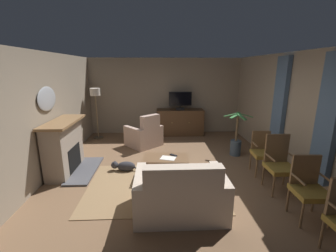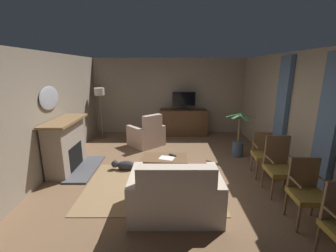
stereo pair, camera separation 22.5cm
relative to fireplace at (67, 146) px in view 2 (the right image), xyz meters
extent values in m
cube|color=brown|center=(2.29, -0.33, -0.57)|extent=(5.74, 7.41, 0.04)
cube|color=gray|center=(2.29, 3.13, 0.74)|extent=(5.74, 0.10, 2.58)
cube|color=gray|center=(-0.33, -0.33, 0.74)|extent=(0.10, 7.41, 2.58)
cube|color=gray|center=(4.91, -0.33, 0.74)|extent=(0.10, 7.41, 2.58)
cube|color=slate|center=(4.80, -1.27, 0.87)|extent=(0.10, 0.44, 2.16)
cube|color=slate|center=(4.80, 0.23, 0.87)|extent=(0.10, 0.44, 2.16)
cube|color=#8E704C|center=(1.94, -0.76, -0.55)|extent=(2.56, 1.96, 0.01)
cube|color=#4C4C51|center=(0.38, 0.00, -0.53)|extent=(0.50, 1.41, 0.04)
cube|color=gray|center=(-0.03, 0.00, 0.00)|extent=(0.41, 1.21, 1.11)
cube|color=black|center=(0.14, 0.00, -0.23)|extent=(0.10, 0.68, 0.52)
cube|color=olive|center=(0.01, 0.00, 0.58)|extent=(0.53, 1.37, 0.05)
ellipsoid|color=#B2B7BF|center=(-0.25, 0.00, 1.08)|extent=(0.06, 0.79, 0.50)
cube|color=#352315|center=(2.78, 2.78, -0.52)|extent=(1.52, 0.48, 0.06)
cube|color=#4C331E|center=(2.78, 2.78, -0.11)|extent=(1.58, 0.54, 0.88)
sphere|color=tan|center=(2.49, 2.50, -0.07)|extent=(0.03, 0.03, 0.03)
sphere|color=tan|center=(3.06, 2.50, -0.07)|extent=(0.03, 0.03, 0.03)
cube|color=black|center=(2.78, 2.73, 0.36)|extent=(0.27, 0.20, 0.06)
cylinder|color=black|center=(2.78, 2.73, 0.43)|extent=(0.04, 0.04, 0.08)
cube|color=black|center=(2.78, 2.73, 0.70)|extent=(0.76, 0.05, 0.46)
cube|color=black|center=(2.78, 2.70, 0.70)|extent=(0.72, 0.01, 0.42)
cube|color=brown|center=(2.18, -0.40, -0.11)|extent=(0.97, 0.61, 0.03)
cylinder|color=brown|center=(2.62, -0.21, -0.34)|extent=(0.04, 0.04, 0.43)
cylinder|color=brown|center=(1.78, -0.15, -0.34)|extent=(0.04, 0.04, 0.43)
cylinder|color=brown|center=(2.58, -0.65, -0.34)|extent=(0.04, 0.04, 0.43)
cylinder|color=brown|center=(1.75, -0.59, -0.34)|extent=(0.04, 0.04, 0.43)
cube|color=black|center=(2.35, -0.32, -0.08)|extent=(0.16, 0.15, 0.02)
cube|color=silver|center=(2.23, -0.45, -0.09)|extent=(0.35, 0.30, 0.01)
cube|color=#C6B29E|center=(2.36, -1.56, -0.34)|extent=(1.11, 0.94, 0.43)
cube|color=#C6B29E|center=(2.36, -1.93, 0.14)|extent=(1.11, 0.20, 0.51)
cube|color=#C6B29E|center=(1.74, -1.56, -0.23)|extent=(0.15, 0.94, 0.65)
cube|color=#C6B29E|center=(2.99, -1.56, -0.23)|extent=(0.15, 0.94, 0.65)
cube|color=#B2A899|center=(2.33, -1.70, 0.00)|extent=(0.37, 0.17, 0.36)
cube|color=#BC9E8E|center=(1.60, 1.69, -0.35)|extent=(0.98, 1.00, 0.40)
cube|color=#BC9E8E|center=(1.81, 1.45, 0.13)|extent=(0.56, 0.53, 0.56)
cube|color=#BC9E8E|center=(1.33, 1.45, -0.25)|extent=(0.64, 0.69, 0.60)
cube|color=#BC9E8E|center=(1.87, 1.93, -0.25)|extent=(0.64, 0.69, 0.60)
cylinder|color=brown|center=(4.08, -2.42, -0.35)|extent=(0.04, 0.04, 0.41)
cylinder|color=brown|center=(4.08, -2.61, 0.12)|extent=(0.04, 0.34, 0.03)
cube|color=olive|center=(4.28, -1.86, -0.10)|extent=(0.49, 0.48, 0.08)
cube|color=brown|center=(4.29, -1.65, 0.16)|extent=(0.43, 0.06, 0.51)
cylinder|color=brown|center=(4.06, -2.04, -0.35)|extent=(0.04, 0.04, 0.41)
cylinder|color=brown|center=(4.47, -2.06, -0.35)|extent=(0.04, 0.04, 0.41)
cylinder|color=brown|center=(4.08, -1.65, -0.35)|extent=(0.04, 0.04, 0.41)
cylinder|color=brown|center=(4.49, -1.67, -0.35)|extent=(0.04, 0.04, 0.41)
cylinder|color=brown|center=(4.49, -1.87, 0.12)|extent=(0.05, 0.36, 0.03)
cylinder|color=brown|center=(4.06, -1.85, 0.12)|extent=(0.05, 0.36, 0.03)
cube|color=olive|center=(4.28, -1.02, -0.10)|extent=(0.49, 0.50, 0.08)
cube|color=brown|center=(4.28, -0.79, 0.19)|extent=(0.44, 0.05, 0.59)
cylinder|color=brown|center=(4.06, -1.23, -0.35)|extent=(0.04, 0.04, 0.41)
cylinder|color=brown|center=(4.48, -1.24, -0.35)|extent=(0.04, 0.04, 0.41)
cylinder|color=brown|center=(4.07, -0.80, -0.35)|extent=(0.04, 0.04, 0.41)
cylinder|color=brown|center=(4.49, -0.81, -0.35)|extent=(0.04, 0.04, 0.41)
cylinder|color=brown|center=(4.50, -1.02, 0.12)|extent=(0.04, 0.40, 0.03)
cylinder|color=brown|center=(4.06, -1.01, 0.12)|extent=(0.04, 0.40, 0.03)
cube|color=olive|center=(4.28, -0.30, -0.10)|extent=(0.48, 0.52, 0.08)
cube|color=brown|center=(4.30, -0.08, 0.13)|extent=(0.39, 0.08, 0.45)
cylinder|color=brown|center=(4.07, -0.49, -0.35)|extent=(0.04, 0.04, 0.41)
cylinder|color=brown|center=(4.44, -0.53, -0.35)|extent=(0.04, 0.04, 0.41)
cylinder|color=brown|center=(4.11, -0.07, -0.35)|extent=(0.04, 0.04, 0.41)
cylinder|color=brown|center=(4.48, -0.11, -0.35)|extent=(0.04, 0.04, 0.41)
cylinder|color=brown|center=(4.47, -0.32, 0.12)|extent=(0.07, 0.39, 0.03)
cylinder|color=brown|center=(4.08, -0.28, 0.12)|extent=(0.07, 0.39, 0.03)
cylinder|color=#3D4C5B|center=(4.07, 0.80, -0.35)|extent=(0.28, 0.28, 0.40)
cylinder|color=brown|center=(4.07, 0.80, 0.16)|extent=(0.06, 0.06, 0.63)
cube|color=#3D7F42|center=(4.27, 0.83, 0.52)|extent=(0.41, 0.13, 0.13)
cube|color=#3D7F42|center=(4.16, 0.99, 0.52)|extent=(0.25, 0.40, 0.17)
cube|color=#3D7F42|center=(3.91, 0.88, 0.52)|extent=(0.35, 0.23, 0.13)
cube|color=#3D7F42|center=(3.94, 0.70, 0.52)|extent=(0.30, 0.25, 0.08)
cube|color=#3D7F42|center=(4.10, 0.62, 0.52)|extent=(0.15, 0.36, 0.11)
ellipsoid|color=#2D2D33|center=(1.30, -0.04, -0.44)|extent=(0.41, 0.23, 0.21)
sphere|color=#2D2D33|center=(1.05, -0.03, -0.41)|extent=(0.16, 0.16, 0.16)
cone|color=#2D2D33|center=(1.05, -0.07, -0.34)|extent=(0.04, 0.04, 0.04)
cone|color=#2D2D33|center=(1.05, 0.02, -0.34)|extent=(0.04, 0.04, 0.04)
cylinder|color=#2D2D33|center=(1.60, -0.09, -0.49)|extent=(0.22, 0.04, 0.09)
cylinder|color=#4C4233|center=(0.07, 2.46, -0.53)|extent=(0.30, 0.30, 0.04)
cylinder|color=olive|center=(0.07, 2.46, 0.15)|extent=(0.03, 0.03, 1.40)
cylinder|color=beige|center=(0.07, 2.46, 0.96)|extent=(0.31, 0.31, 0.23)
camera|label=1|loc=(2.03, -4.76, 1.69)|focal=24.24mm
camera|label=2|loc=(2.25, -4.77, 1.69)|focal=24.24mm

